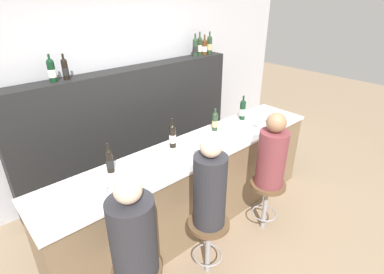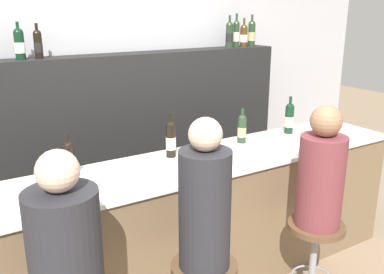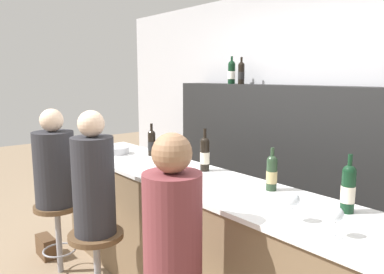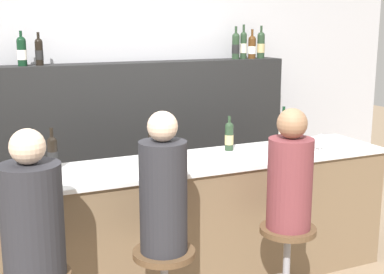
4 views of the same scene
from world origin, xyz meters
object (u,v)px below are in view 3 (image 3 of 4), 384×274
at_px(wine_bottle_backbar_0, 232,72).
at_px(bar_stool_middle, 97,250).
at_px(wine_bottle_counter_1, 205,154).
at_px(wine_bottle_backbar_1, 241,73).
at_px(wine_bottle_counter_0, 152,142).
at_px(metal_bowl, 117,150).
at_px(handbag, 46,247).
at_px(guest_seated_left, 54,164).
at_px(guest_seated_right, 173,223).
at_px(wine_bottle_counter_3, 348,188).
at_px(wine_bottle_counter_2, 272,172).
at_px(wine_glass_2, 336,216).
at_px(bar_stool_left, 58,219).
at_px(wine_glass_0, 174,164).
at_px(wine_glass_1, 293,201).
at_px(guest_seated_middle, 94,180).

relative_size(wine_bottle_backbar_0, bar_stool_middle, 0.47).
distance_m(wine_bottle_counter_1, wine_bottle_backbar_1, 1.39).
xyz_separation_m(wine_bottle_counter_0, metal_bowl, (-0.27, -0.22, -0.09)).
bearing_deg(handbag, wine_bottle_counter_1, 30.53).
height_order(metal_bowl, bar_stool_middle, metal_bowl).
distance_m(guest_seated_left, bar_stool_middle, 0.91).
bearing_deg(wine_bottle_backbar_1, guest_seated_right, -55.25).
distance_m(wine_bottle_counter_3, bar_stool_middle, 1.75).
bearing_deg(metal_bowl, wine_bottle_counter_3, 5.69).
relative_size(wine_bottle_counter_2, wine_glass_2, 1.96).
xyz_separation_m(wine_bottle_counter_2, metal_bowl, (-1.67, -0.22, -0.09)).
xyz_separation_m(metal_bowl, bar_stool_middle, (0.78, -0.60, -0.53)).
bearing_deg(wine_bottle_counter_1, wine_glass_2, -14.77).
height_order(wine_bottle_backbar_1, bar_stool_left, wine_bottle_backbar_1).
distance_m(wine_glass_0, wine_glass_1, 1.01).
height_order(wine_bottle_counter_2, bar_stool_left, wine_bottle_counter_2).
distance_m(wine_bottle_counter_0, wine_bottle_backbar_1, 1.25).
distance_m(wine_glass_2, handbag, 2.90).
relative_size(wine_bottle_backbar_1, guest_seated_right, 0.34).
distance_m(wine_bottle_counter_1, bar_stool_middle, 1.06).
height_order(metal_bowl, bar_stool_left, metal_bowl).
xyz_separation_m(wine_bottle_counter_3, guest_seated_middle, (-1.41, -0.82, -0.12)).
bearing_deg(guest_seated_left, wine_bottle_counter_0, 71.98).
xyz_separation_m(wine_bottle_backbar_1, wine_glass_0, (0.68, -1.41, -0.65)).
xyz_separation_m(wine_glass_1, wine_glass_2, (0.24, 0.00, -0.01)).
xyz_separation_m(bar_stool_left, handbag, (-0.37, 0.00, -0.40)).
xyz_separation_m(wine_bottle_counter_2, bar_stool_left, (-1.67, -0.82, -0.62)).
height_order(wine_glass_2, guest_seated_left, guest_seated_left).
bearing_deg(bar_stool_left, wine_glass_1, 12.96).
distance_m(metal_bowl, guest_seated_left, 0.60).
xyz_separation_m(wine_glass_0, wine_glass_1, (1.01, 0.00, -0.01)).
height_order(wine_bottle_counter_0, wine_glass_0, wine_bottle_counter_0).
height_order(wine_glass_0, metal_bowl, wine_glass_0).
relative_size(wine_glass_2, handbag, 0.55).
distance_m(wine_bottle_backbar_0, guest_seated_right, 2.51).
xyz_separation_m(wine_bottle_backbar_0, handbag, (-0.61, -1.89, -1.67)).
relative_size(wine_bottle_counter_3, wine_bottle_backbar_1, 1.15).
relative_size(wine_bottle_backbar_0, wine_glass_2, 2.06).
xyz_separation_m(wine_glass_1, guest_seated_middle, (-1.30, -0.48, -0.09)).
relative_size(wine_bottle_counter_0, bar_stool_middle, 0.48).
bearing_deg(guest_seated_right, wine_glass_0, 142.73).
bearing_deg(wine_glass_2, guest_seated_right, -142.39).
xyz_separation_m(wine_bottle_counter_2, guest_seated_right, (0.03, -0.82, -0.12)).
bearing_deg(metal_bowl, bar_stool_left, -89.25).
bearing_deg(bar_stool_left, wine_bottle_backbar_1, 78.61).
height_order(wine_bottle_backbar_0, wine_glass_2, wine_bottle_backbar_0).
relative_size(wine_bottle_counter_2, guest_seated_middle, 0.32).
xyz_separation_m(wine_bottle_counter_3, wine_bottle_backbar_0, (-1.94, 1.07, 0.64)).
xyz_separation_m(wine_bottle_counter_0, wine_glass_1, (1.80, -0.34, -0.01)).
height_order(guest_seated_left, bar_stool_middle, guest_seated_left).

